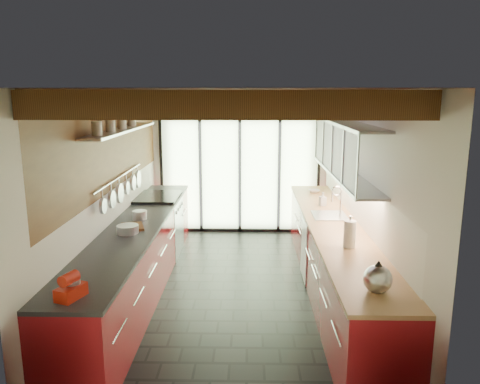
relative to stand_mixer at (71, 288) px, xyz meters
The scene contains 18 objects.
ground 2.77m from the stand_mixer, 60.48° to the left, with size 5.50×5.50×0.00m, color black.
room_shell 2.66m from the stand_mixer, 60.48° to the left, with size 5.50×5.50×5.50m.
ceiling_beams 3.25m from the stand_mixer, 64.15° to the left, with size 3.14×5.06×4.90m.
glass_door 5.14m from the stand_mixer, 75.57° to the left, with size 2.95×0.10×2.90m.
left_counter 2.31m from the stand_mixer, 90.13° to the left, with size 0.68×5.00×0.92m.
range_stove 3.73m from the stand_mixer, 90.08° to the left, with size 0.66×0.90×0.97m.
right_counter 3.44m from the stand_mixer, 41.42° to the left, with size 0.68×5.00×0.92m.
sink_assembly 3.68m from the stand_mixer, 45.95° to the left, with size 0.45×0.52×0.43m.
upper_cabinets_right 3.80m from the stand_mixer, 43.29° to the left, with size 0.34×3.00×3.00m.
left_wall_fixtures 2.63m from the stand_mixer, 94.59° to the left, with size 0.28×2.60×0.96m.
stand_mixer is the anchor object (origin of this frame).
pot_large 2.41m from the stand_mixer, 90.00° to the left, with size 0.19×0.19×0.12m, color silver.
pot_small 1.80m from the stand_mixer, 90.00° to the left, with size 0.26×0.26×0.10m, color silver.
cutting_board 2.02m from the stand_mixer, 90.00° to the left, with size 0.26×0.36×0.03m, color brown.
kettle 2.55m from the stand_mixer, ahead, with size 0.29×0.33×0.29m.
paper_towel 2.87m from the stand_mixer, 27.65° to the left, with size 0.14×0.14×0.35m.
soap_bottle 4.12m from the stand_mixer, 51.93° to the left, with size 0.09×0.09×0.20m, color silver.
bowl 4.90m from the stand_mixer, 58.74° to the left, with size 0.19×0.19×0.05m, color silver.
Camera 1 is at (0.19, -5.78, 2.57)m, focal length 35.00 mm.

